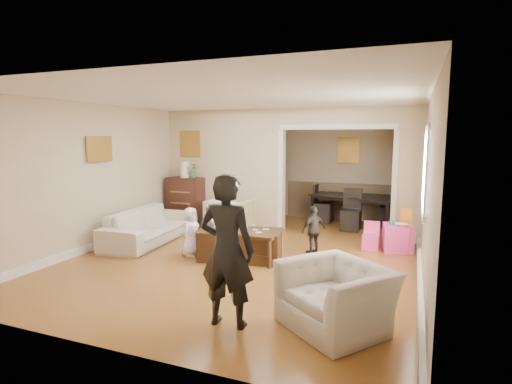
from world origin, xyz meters
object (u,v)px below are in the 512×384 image
at_px(armchair_front, 336,297).
at_px(coffee_cup, 245,228).
at_px(coffee_table, 240,245).
at_px(adult_person, 227,250).
at_px(child_toddler, 314,230).
at_px(armchair_back, 230,217).
at_px(sofa, 149,226).
at_px(child_kneel_b, 211,227).
at_px(table_lamp, 185,170).
at_px(play_table, 398,238).
at_px(dresser, 186,202).
at_px(cyan_cup, 392,223).
at_px(dining_table, 355,210).
at_px(child_kneel_a, 191,232).

bearing_deg(armchair_front, coffee_cup, 172.67).
distance_m(coffee_table, adult_person, 2.43).
xyz_separation_m(adult_person, child_toddler, (0.23, 2.97, -0.41)).
relative_size(armchair_back, coffee_cup, 8.44).
height_order(sofa, child_kneel_b, child_kneel_b).
bearing_deg(coffee_table, sofa, 169.66).
relative_size(armchair_front, table_lamp, 2.91).
xyz_separation_m(coffee_table, play_table, (2.40, 1.48, -0.01)).
relative_size(adult_person, child_kneel_b, 1.95).
distance_m(sofa, adult_person, 3.93).
bearing_deg(child_kneel_b, coffee_table, -144.34).
xyz_separation_m(dresser, cyan_cup, (4.49, -0.48, -0.04)).
xyz_separation_m(dresser, child_toddler, (3.24, -1.16, -0.13)).
relative_size(table_lamp, adult_person, 0.22).
relative_size(armchair_front, dresser, 0.95).
bearing_deg(child_kneel_b, table_lamp, 11.62).
xyz_separation_m(dresser, adult_person, (3.01, -4.13, 0.28)).
bearing_deg(dining_table, armchair_back, -125.86).
height_order(sofa, coffee_table, sofa).
xyz_separation_m(armchair_front, cyan_cup, (0.39, 3.29, 0.17)).
xyz_separation_m(dresser, dining_table, (3.58, 1.51, -0.21)).
bearing_deg(dining_table, child_kneel_b, -110.19).
distance_m(armchair_back, coffee_table, 1.73).
bearing_deg(child_kneel_b, dresser, 11.62).
distance_m(coffee_cup, cyan_cup, 2.65).
bearing_deg(coffee_cup, play_table, 33.59).
bearing_deg(child_kneel_a, child_toddler, -65.80).
bearing_deg(table_lamp, armchair_back, -18.12).
height_order(table_lamp, child_kneel_a, table_lamp).
xyz_separation_m(coffee_cup, child_kneel_a, (-0.95, -0.10, -0.12)).
xyz_separation_m(table_lamp, dining_table, (3.58, 1.51, -0.94)).
distance_m(coffee_table, child_kneel_b, 0.78).
bearing_deg(coffee_cup, child_kneel_b, 156.37).
distance_m(cyan_cup, adult_person, 3.95).
height_order(dining_table, child_kneel_a, child_kneel_a).
height_order(cyan_cup, adult_person, adult_person).
distance_m(sofa, play_table, 4.62).
xyz_separation_m(cyan_cup, child_kneel_b, (-3.00, -1.13, -0.08)).
height_order(table_lamp, child_kneel_b, table_lamp).
bearing_deg(coffee_table, armchair_front, -44.31).
bearing_deg(child_kneel_a, adult_person, -142.29).
height_order(dresser, dining_table, dresser).
relative_size(coffee_table, child_kneel_a, 1.57).
bearing_deg(dining_table, adult_person, -82.16).
bearing_deg(child_kneel_a, dining_table, -33.29).
distance_m(coffee_table, child_toddler, 1.30).
bearing_deg(adult_person, play_table, -116.17).
relative_size(child_kneel_a, child_kneel_b, 0.99).
bearing_deg(child_kneel_a, coffee_table, -81.14).
relative_size(dining_table, child_toddler, 2.32).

